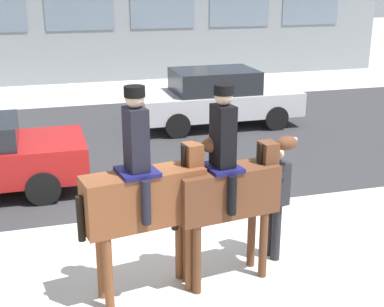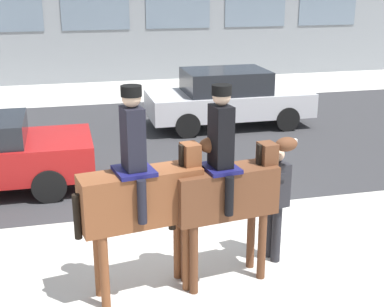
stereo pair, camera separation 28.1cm
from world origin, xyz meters
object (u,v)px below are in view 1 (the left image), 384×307
Objects in this scene: mounted_horse_companion at (229,185)px; pedestrian_bystander at (274,194)px; street_car_far_lane at (217,97)px; mounted_horse_lead at (146,193)px.

pedestrian_bystander is (0.80, 0.35, -0.35)m from mounted_horse_companion.
street_car_far_lane is (1.52, 6.99, -0.20)m from pedestrian_bystander.
pedestrian_bystander is 0.39× the size of street_car_far_lane.
pedestrian_bystander reaches higher than street_car_far_lane.
mounted_horse_companion is 0.94m from pedestrian_bystander.
mounted_horse_companion is at bearing 11.29° from pedestrian_bystander.
mounted_horse_companion is 7.71m from street_car_far_lane.
mounted_horse_companion is at bearing -107.53° from street_car_far_lane.
pedestrian_bystander is 7.15m from street_car_far_lane.
mounted_horse_lead is at bearing -0.23° from pedestrian_bystander.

